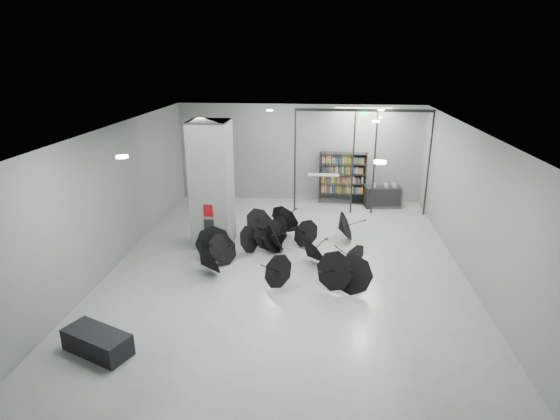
# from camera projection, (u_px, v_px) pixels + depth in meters

# --- Properties ---
(room) EXTENTS (14.00, 14.02, 4.01)m
(room) POSITION_uv_depth(u_px,v_px,m) (286.00, 177.00, 11.78)
(room) COLOR gray
(room) RESTS_ON ground
(column) EXTENTS (1.20, 1.20, 4.00)m
(column) POSITION_uv_depth(u_px,v_px,m) (212.00, 185.00, 14.16)
(column) COLOR slate
(column) RESTS_ON ground
(fire_cabinet) EXTENTS (0.28, 0.04, 0.38)m
(fire_cabinet) POSITION_uv_depth(u_px,v_px,m) (208.00, 211.00, 13.79)
(fire_cabinet) COLOR #A50A07
(fire_cabinet) RESTS_ON column
(info_panel) EXTENTS (0.30, 0.03, 0.42)m
(info_panel) POSITION_uv_depth(u_px,v_px,m) (209.00, 226.00, 13.95)
(info_panel) COLOR black
(info_panel) RESTS_ON column
(exit_sign) EXTENTS (0.30, 0.06, 0.15)m
(exit_sign) POSITION_uv_depth(u_px,v_px,m) (364.00, 115.00, 16.24)
(exit_sign) COLOR #0CE533
(exit_sign) RESTS_ON room
(glass_partition) EXTENTS (5.06, 0.08, 4.00)m
(glass_partition) POSITION_uv_depth(u_px,v_px,m) (361.00, 158.00, 16.96)
(glass_partition) COLOR silver
(glass_partition) RESTS_ON ground
(bench) EXTENTS (1.60, 1.16, 0.47)m
(bench) POSITION_uv_depth(u_px,v_px,m) (97.00, 342.00, 9.33)
(bench) COLOR black
(bench) RESTS_ON ground
(bookshelf) EXTENTS (1.94, 0.52, 2.11)m
(bookshelf) POSITION_uv_depth(u_px,v_px,m) (343.00, 178.00, 18.56)
(bookshelf) COLOR black
(bookshelf) RESTS_ON ground
(shop_counter) EXTENTS (1.48, 0.75, 0.85)m
(shop_counter) POSITION_uv_depth(u_px,v_px,m) (383.00, 197.00, 18.20)
(shop_counter) COLOR black
(shop_counter) RESTS_ON ground
(umbrella_cluster) EXTENTS (5.52, 4.88, 1.31)m
(umbrella_cluster) POSITION_uv_depth(u_px,v_px,m) (281.00, 247.00, 13.76)
(umbrella_cluster) COLOR black
(umbrella_cluster) RESTS_ON ground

